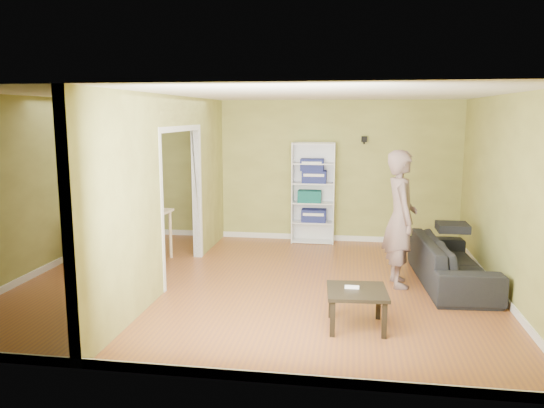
{
  "coord_description": "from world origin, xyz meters",
  "views": [
    {
      "loc": [
        1.31,
        -7.04,
        2.34
      ],
      "look_at": [
        0.2,
        0.2,
        1.1
      ],
      "focal_mm": 35.0,
      "sensor_mm": 36.0,
      "label": 1
    }
  ],
  "objects_px": {
    "sofa": "(452,255)",
    "dining_table": "(125,216)",
    "coffee_table": "(357,296)",
    "chair_near": "(112,243)",
    "person": "(401,207)",
    "chair_left": "(83,230)",
    "chair_far": "(143,222)",
    "bookshelf": "(313,193)"
  },
  "relations": [
    {
      "from": "sofa",
      "to": "dining_table",
      "type": "bearing_deg",
      "value": 81.73
    },
    {
      "from": "dining_table",
      "to": "coffee_table",
      "type": "bearing_deg",
      "value": -30.54
    },
    {
      "from": "chair_near",
      "to": "coffee_table",
      "type": "bearing_deg",
      "value": -37.45
    },
    {
      "from": "person",
      "to": "dining_table",
      "type": "relative_size",
      "value": 1.67
    },
    {
      "from": "chair_left",
      "to": "chair_far",
      "type": "xyz_separation_m",
      "value": [
        0.79,
        0.61,
        0.04
      ]
    },
    {
      "from": "chair_left",
      "to": "chair_near",
      "type": "bearing_deg",
      "value": 65.37
    },
    {
      "from": "bookshelf",
      "to": "chair_near",
      "type": "distance_m",
      "value": 3.72
    },
    {
      "from": "chair_far",
      "to": "sofa",
      "type": "bearing_deg",
      "value": 156.83
    },
    {
      "from": "bookshelf",
      "to": "chair_far",
      "type": "relative_size",
      "value": 1.76
    },
    {
      "from": "chair_near",
      "to": "chair_far",
      "type": "relative_size",
      "value": 0.86
    },
    {
      "from": "coffee_table",
      "to": "chair_left",
      "type": "xyz_separation_m",
      "value": [
        -4.4,
        2.19,
        0.12
      ]
    },
    {
      "from": "sofa",
      "to": "bookshelf",
      "type": "xyz_separation_m",
      "value": [
        -2.09,
        2.21,
        0.51
      ]
    },
    {
      "from": "person",
      "to": "coffee_table",
      "type": "bearing_deg",
      "value": 151.83
    },
    {
      "from": "chair_left",
      "to": "chair_near",
      "type": "height_order",
      "value": "chair_left"
    },
    {
      "from": "bookshelf",
      "to": "coffee_table",
      "type": "xyz_separation_m",
      "value": [
        0.78,
        -3.97,
        -0.55
      ]
    },
    {
      "from": "dining_table",
      "to": "chair_far",
      "type": "xyz_separation_m",
      "value": [
        0.04,
        0.65,
        -0.22
      ]
    },
    {
      "from": "sofa",
      "to": "coffee_table",
      "type": "xyz_separation_m",
      "value": [
        -1.31,
        -1.77,
        -0.04
      ]
    },
    {
      "from": "sofa",
      "to": "chair_left",
      "type": "distance_m",
      "value": 5.73
    },
    {
      "from": "person",
      "to": "bookshelf",
      "type": "distance_m",
      "value": 2.74
    },
    {
      "from": "dining_table",
      "to": "chair_far",
      "type": "relative_size",
      "value": 1.25
    },
    {
      "from": "sofa",
      "to": "dining_table",
      "type": "height_order",
      "value": "dining_table"
    },
    {
      "from": "sofa",
      "to": "bookshelf",
      "type": "distance_m",
      "value": 3.09
    },
    {
      "from": "bookshelf",
      "to": "dining_table",
      "type": "height_order",
      "value": "bookshelf"
    },
    {
      "from": "person",
      "to": "chair_left",
      "type": "xyz_separation_m",
      "value": [
        -4.98,
        0.59,
        -0.61
      ]
    },
    {
      "from": "sofa",
      "to": "chair_left",
      "type": "height_order",
      "value": "chair_left"
    },
    {
      "from": "person",
      "to": "chair_near",
      "type": "height_order",
      "value": "person"
    },
    {
      "from": "chair_near",
      "to": "dining_table",
      "type": "bearing_deg",
      "value": 80.95
    },
    {
      "from": "sofa",
      "to": "chair_far",
      "type": "bearing_deg",
      "value": 74.33
    },
    {
      "from": "dining_table",
      "to": "bookshelf",
      "type": "bearing_deg",
      "value": 32.42
    },
    {
      "from": "sofa",
      "to": "bookshelf",
      "type": "relative_size",
      "value": 1.17
    },
    {
      "from": "sofa",
      "to": "chair_near",
      "type": "relative_size",
      "value": 2.39
    },
    {
      "from": "coffee_table",
      "to": "dining_table",
      "type": "distance_m",
      "value": 4.25
    },
    {
      "from": "sofa",
      "to": "chair_near",
      "type": "xyz_separation_m",
      "value": [
        -4.92,
        -0.18,
        0.04
      ]
    },
    {
      "from": "chair_near",
      "to": "chair_left",
      "type": "bearing_deg",
      "value": 129.45
    },
    {
      "from": "dining_table",
      "to": "chair_far",
      "type": "height_order",
      "value": "chair_far"
    },
    {
      "from": "chair_left",
      "to": "dining_table",
      "type": "bearing_deg",
      "value": 99.56
    },
    {
      "from": "coffee_table",
      "to": "chair_left",
      "type": "bearing_deg",
      "value": 153.55
    },
    {
      "from": "person",
      "to": "bookshelf",
      "type": "height_order",
      "value": "person"
    },
    {
      "from": "sofa",
      "to": "chair_left",
      "type": "xyz_separation_m",
      "value": [
        -5.71,
        0.42,
        0.07
      ]
    },
    {
      "from": "coffee_table",
      "to": "chair_near",
      "type": "relative_size",
      "value": 0.72
    },
    {
      "from": "coffee_table",
      "to": "chair_far",
      "type": "height_order",
      "value": "chair_far"
    },
    {
      "from": "chair_left",
      "to": "chair_near",
      "type": "relative_size",
      "value": 1.07
    }
  ]
}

